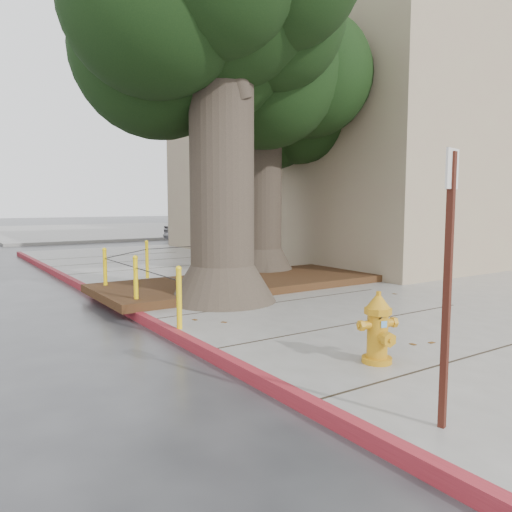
# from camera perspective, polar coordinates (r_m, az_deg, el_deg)

# --- Properties ---
(ground) EXTENTS (140.00, 140.00, 0.00)m
(ground) POSITION_cam_1_polar(r_m,az_deg,el_deg) (7.65, 8.45, -9.20)
(ground) COLOR #28282B
(ground) RESTS_ON ground
(sidewalk_main) EXTENTS (16.00, 26.00, 0.15)m
(sidewalk_main) POSITION_cam_1_polar(r_m,az_deg,el_deg) (13.69, 20.17, -2.43)
(sidewalk_main) COLOR slate
(sidewalk_main) RESTS_ON ground
(sidewalk_far) EXTENTS (16.00, 20.00, 0.15)m
(sidewalk_far) POSITION_cam_1_polar(r_m,az_deg,el_deg) (37.17, -16.48, 2.82)
(sidewalk_far) COLOR slate
(sidewalk_far) RESTS_ON ground
(curb_red) EXTENTS (0.14, 26.00, 0.16)m
(curb_red) POSITION_cam_1_polar(r_m,az_deg,el_deg) (8.71, -12.96, -6.90)
(curb_red) COLOR maroon
(curb_red) RESTS_ON ground
(planter_bed) EXTENTS (6.40, 2.60, 0.16)m
(planter_bed) POSITION_cam_1_polar(r_m,az_deg,el_deg) (11.19, -1.56, -3.08)
(planter_bed) COLOR black
(planter_bed) RESTS_ON sidewalk_main
(building_corner) EXTENTS (12.00, 13.00, 10.00)m
(building_corner) POSITION_cam_1_polar(r_m,az_deg,el_deg) (20.69, 13.60, 14.20)
(building_corner) COLOR gray
(building_corner) RESTS_ON ground
(building_side_white) EXTENTS (10.00, 10.00, 9.00)m
(building_side_white) POSITION_cam_1_polar(r_m,az_deg,el_deg) (37.89, 0.01, 9.81)
(building_side_white) COLOR silver
(building_side_white) RESTS_ON ground
(building_side_grey) EXTENTS (12.00, 14.00, 12.00)m
(building_side_grey) POSITION_cam_1_polar(r_m,az_deg,el_deg) (46.33, 2.11, 10.98)
(building_side_grey) COLOR slate
(building_side_grey) RESTS_ON ground
(tree_near) EXTENTS (4.50, 3.80, 7.68)m
(tree_near) POSITION_cam_1_polar(r_m,az_deg,el_deg) (10.25, -2.66, 25.31)
(tree_near) COLOR #4C3F33
(tree_near) RESTS_ON sidewalk_main
(tree_far) EXTENTS (4.50, 3.80, 7.17)m
(tree_far) POSITION_cam_1_polar(r_m,az_deg,el_deg) (13.54, 1.58, 18.90)
(tree_far) COLOR #4C3F33
(tree_far) RESTS_ON sidewalk_main
(bollard_ring) EXTENTS (3.79, 5.39, 0.95)m
(bollard_ring) POSITION_cam_1_polar(r_m,az_deg,el_deg) (10.74, -10.94, -1.24)
(bollard_ring) COLOR yellow
(bollard_ring) RESTS_ON sidewalk_main
(fire_hydrant) EXTENTS (0.45, 0.43, 0.84)m
(fire_hydrant) POSITION_cam_1_polar(r_m,az_deg,el_deg) (6.02, 13.76, -8.02)
(fire_hydrant) COLOR orange
(fire_hydrant) RESTS_ON sidewalk_main
(signpost) EXTENTS (0.22, 0.07, 2.28)m
(signpost) POSITION_cam_1_polar(r_m,az_deg,el_deg) (4.30, 21.08, -1.86)
(signpost) COLOR #471911
(signpost) RESTS_ON sidewalk_main
(car_silver) EXTENTS (3.61, 1.59, 1.21)m
(car_silver) POSITION_cam_1_polar(r_m,az_deg,el_deg) (26.38, -6.65, 2.96)
(car_silver) COLOR #9D9CA1
(car_silver) RESTS_ON ground
(car_red) EXTENTS (3.31, 1.34, 1.07)m
(car_red) POSITION_cam_1_polar(r_m,az_deg,el_deg) (28.92, -1.67, 3.12)
(car_red) COLOR maroon
(car_red) RESTS_ON ground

